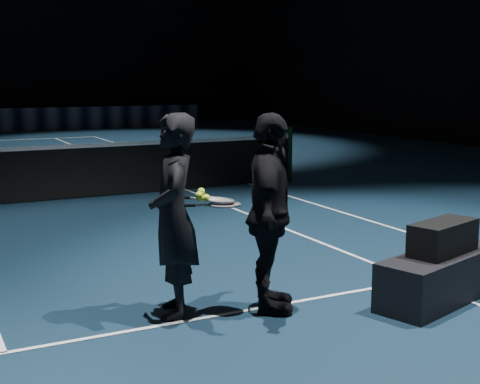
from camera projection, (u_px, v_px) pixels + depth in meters
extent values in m
cylinder|color=black|center=(290.00, 154.00, 13.52)|extent=(0.10, 0.10, 1.10)
cube|color=black|center=(441.00, 277.00, 6.33)|extent=(1.62, 0.95, 0.46)
cube|color=black|center=(443.00, 237.00, 6.26)|extent=(0.83, 0.54, 0.31)
cube|color=white|center=(456.00, 241.00, 6.12)|extent=(0.34, 0.11, 0.10)
imported|color=black|center=(174.00, 216.00, 5.84)|extent=(0.62, 0.76, 1.80)
imported|color=black|center=(270.00, 214.00, 5.93)|extent=(0.90, 1.13, 1.80)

